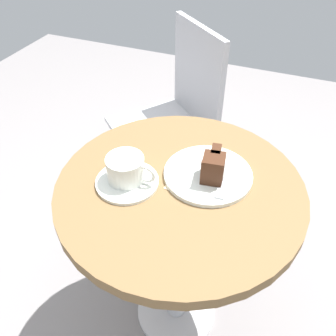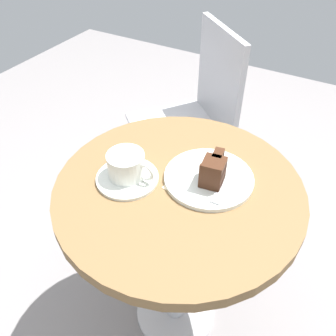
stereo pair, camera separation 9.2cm
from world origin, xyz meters
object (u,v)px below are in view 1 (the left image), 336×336
object	(u,v)px
saucer	(127,182)
cake_plate	(208,174)
napkin	(196,178)
coffee_cup	(126,168)
teaspoon	(147,174)
fork	(223,184)
cafe_chair	(178,110)
cake_slice	(213,167)

from	to	relation	value
saucer	cake_plate	size ratio (longest dim) A/B	0.70
cake_plate	napkin	bearing A→B (deg)	-137.44
coffee_cup	napkin	xyz separation A→B (m)	(0.17, 0.08, -0.04)
teaspoon	napkin	size ratio (longest dim) A/B	0.67
saucer	coffee_cup	size ratio (longest dim) A/B	1.25
fork	cafe_chair	world-z (taller)	cafe_chair
napkin	cafe_chair	xyz separation A→B (m)	(-0.26, 0.56, -0.18)
teaspoon	fork	bearing A→B (deg)	30.60
saucer	cafe_chair	bearing A→B (deg)	98.77
coffee_cup	cake_plate	xyz separation A→B (m)	(0.19, 0.10, -0.04)
coffee_cup	napkin	distance (m)	0.19
fork	napkin	world-z (taller)	fork
cake_plate	fork	xyz separation A→B (m)	(0.05, -0.03, 0.01)
cake_slice	cafe_chair	bearing A→B (deg)	118.76
fork	napkin	xyz separation A→B (m)	(-0.07, 0.01, -0.01)
coffee_cup	saucer	bearing A→B (deg)	-65.43
napkin	cafe_chair	size ratio (longest dim) A/B	0.17
napkin	fork	bearing A→B (deg)	-6.47
napkin	cafe_chair	bearing A→B (deg)	115.02
coffee_cup	cafe_chair	xyz separation A→B (m)	(-0.10, 0.64, -0.22)
coffee_cup	teaspoon	world-z (taller)	coffee_cup
coffee_cup	fork	bearing A→B (deg)	15.42
coffee_cup	teaspoon	xyz separation A→B (m)	(0.04, 0.03, -0.03)
teaspoon	fork	size ratio (longest dim) A/B	0.68
saucer	fork	world-z (taller)	fork
cake_slice	teaspoon	bearing A→B (deg)	-161.49
teaspoon	napkin	xyz separation A→B (m)	(0.12, 0.04, -0.01)
fork	cake_plate	bearing A→B (deg)	-125.82
cake_slice	napkin	xyz separation A→B (m)	(-0.04, -0.01, -0.04)
saucer	coffee_cup	distance (m)	0.04
teaspoon	cafe_chair	distance (m)	0.65
saucer	cake_slice	bearing A→B (deg)	24.99
cake_plate	cafe_chair	size ratio (longest dim) A/B	0.28
saucer	cake_plate	xyz separation A→B (m)	(0.19, 0.10, 0.00)
cake_plate	cafe_chair	xyz separation A→B (m)	(-0.29, 0.54, -0.18)
napkin	coffee_cup	bearing A→B (deg)	-155.78
cafe_chair	napkin	bearing A→B (deg)	-23.34
coffee_cup	teaspoon	size ratio (longest dim) A/B	1.37
fork	napkin	distance (m)	0.08
coffee_cup	cafe_chair	bearing A→B (deg)	98.58
cafe_chair	coffee_cup	bearing A→B (deg)	-39.78
saucer	cake_slice	xyz separation A→B (m)	(0.20, 0.09, 0.04)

